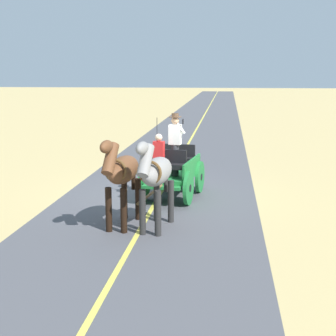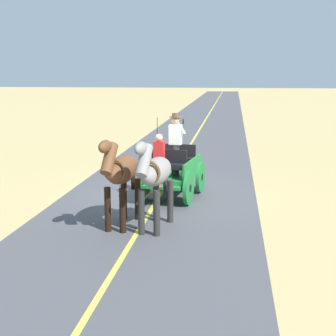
% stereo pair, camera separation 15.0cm
% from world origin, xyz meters
% --- Properties ---
extents(ground_plane, '(200.00, 200.00, 0.00)m').
position_xyz_m(ground_plane, '(0.00, 0.00, 0.00)').
color(ground_plane, tan).
extents(road_surface, '(5.71, 160.00, 0.01)m').
position_xyz_m(road_surface, '(0.00, 0.00, 0.00)').
color(road_surface, '#4C4C51').
rests_on(road_surface, ground).
extents(road_centre_stripe, '(0.12, 160.00, 0.00)m').
position_xyz_m(road_centre_stripe, '(0.00, 0.00, 0.01)').
color(road_centre_stripe, '#DBCC4C').
rests_on(road_centre_stripe, road_surface).
extents(horse_drawn_carriage, '(1.76, 4.51, 2.50)m').
position_xyz_m(horse_drawn_carriage, '(-0.41, 0.25, 0.82)').
color(horse_drawn_carriage, '#1E7233').
rests_on(horse_drawn_carriage, ground).
extents(horse_near_side, '(0.79, 2.15, 2.21)m').
position_xyz_m(horse_near_side, '(-0.37, 3.31, 1.32)').
color(horse_near_side, gray).
rests_on(horse_near_side, ground).
extents(horse_off_side, '(0.76, 2.15, 2.21)m').
position_xyz_m(horse_off_side, '(0.45, 3.19, 1.32)').
color(horse_off_side, brown).
rests_on(horse_off_side, ground).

